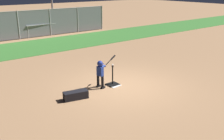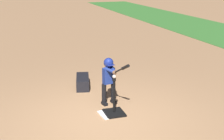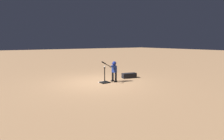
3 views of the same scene
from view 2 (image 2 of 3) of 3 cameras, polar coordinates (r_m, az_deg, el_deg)
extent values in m
plane|color=#AD7F56|center=(6.35, -1.85, -9.26)|extent=(90.00, 90.00, 0.00)
cube|color=white|center=(6.63, -0.32, -7.98)|extent=(0.48, 0.48, 0.02)
cube|color=black|center=(6.64, 0.38, -7.83)|extent=(0.45, 0.41, 0.04)
cylinder|color=black|center=(6.49, 0.39, -4.87)|extent=(0.05, 0.05, 0.70)
cylinder|color=black|center=(6.37, 0.40, -1.73)|extent=(0.08, 0.08, 0.05)
cylinder|color=black|center=(7.11, 0.22, -4.16)|extent=(0.12, 0.12, 0.49)
cube|color=black|center=(7.17, 0.30, -5.81)|extent=(0.19, 0.12, 0.06)
cylinder|color=black|center=(7.01, -1.46, -4.49)|extent=(0.12, 0.12, 0.49)
cube|color=black|center=(7.07, -1.38, -6.15)|extent=(0.19, 0.12, 0.06)
cube|color=navy|center=(6.91, -0.62, -1.05)|extent=(0.18, 0.28, 0.36)
sphere|color=brown|center=(6.83, -0.63, 1.24)|extent=(0.19, 0.19, 0.19)
sphere|color=navy|center=(6.83, -0.63, 1.34)|extent=(0.22, 0.22, 0.22)
cube|color=navy|center=(6.76, -0.28, 0.93)|extent=(0.14, 0.18, 0.01)
cylinder|color=navy|center=(6.77, 0.20, 0.02)|extent=(0.30, 0.11, 0.11)
cylinder|color=navy|center=(6.73, -0.41, -0.08)|extent=(0.29, 0.20, 0.11)
sphere|color=brown|center=(6.64, 0.44, -0.46)|extent=(0.09, 0.09, 0.09)
cylinder|color=black|center=(6.37, 1.64, 0.12)|extent=(0.57, 0.13, 0.32)
cylinder|color=black|center=(6.19, 2.46, 0.52)|extent=(0.27, 0.11, 0.18)
cylinder|color=black|center=(6.66, 0.37, -0.50)|extent=(0.04, 0.05, 0.05)
sphere|color=white|center=(6.35, 0.40, -1.20)|extent=(0.07, 0.07, 0.07)
cube|color=black|center=(8.17, -5.38, -2.17)|extent=(0.89, 0.49, 0.28)
camera|label=1|loc=(13.03, -46.07, 16.33)|focal=42.00mm
camera|label=3|loc=(9.43, 64.60, 2.64)|focal=28.00mm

